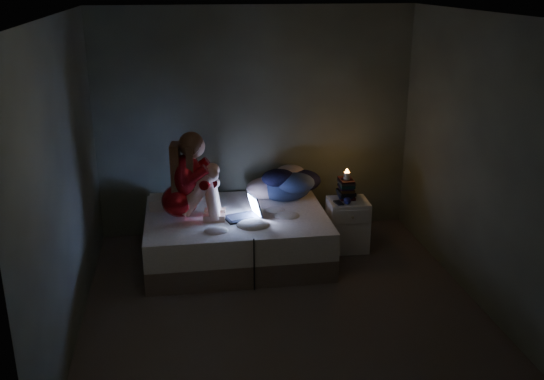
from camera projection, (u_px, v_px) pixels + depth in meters
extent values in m
cube|color=#4E433D|center=(283.00, 309.00, 5.64)|extent=(3.60, 3.80, 0.02)
cube|color=silver|center=(285.00, 13.00, 4.77)|extent=(3.60, 3.80, 0.02)
cube|color=#3C4137|center=(255.00, 123.00, 6.98)|extent=(3.60, 0.02, 2.60)
cube|color=#3C4137|center=(343.00, 276.00, 3.42)|extent=(3.60, 0.02, 2.60)
cube|color=#3C4137|center=(64.00, 184.00, 4.94)|extent=(0.02, 3.80, 2.60)
cube|color=#3C4137|center=(484.00, 164.00, 5.47)|extent=(0.02, 3.80, 2.60)
cube|color=white|center=(168.00, 202.00, 6.62)|extent=(0.40, 0.28, 0.11)
cube|color=silver|center=(347.00, 225.00, 6.77)|extent=(0.44, 0.40, 0.57)
cylinder|color=beige|center=(347.00, 174.00, 6.65)|extent=(0.07, 0.07, 0.08)
cube|color=black|center=(339.00, 203.00, 6.59)|extent=(0.10, 0.15, 0.01)
sphere|color=#171850|center=(348.00, 201.00, 6.55)|extent=(0.08, 0.08, 0.08)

